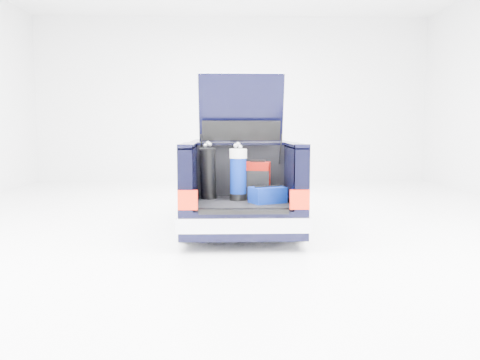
{
  "coord_description": "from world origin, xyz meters",
  "views": [
    {
      "loc": [
        -0.26,
        -8.78,
        1.68
      ],
      "look_at": [
        0.0,
        -0.5,
        0.81
      ],
      "focal_mm": 38.0,
      "sensor_mm": 36.0,
      "label": 1
    }
  ],
  "objects_px": {
    "black_golf_bag": "(208,173)",
    "blue_golf_bag": "(238,174)",
    "red_suitcase": "(258,181)",
    "blue_duffel": "(268,195)",
    "car": "(239,184)"
  },
  "relations": [
    {
      "from": "red_suitcase",
      "to": "blue_duffel",
      "type": "relative_size",
      "value": 1.05
    },
    {
      "from": "blue_golf_bag",
      "to": "blue_duffel",
      "type": "relative_size",
      "value": 1.53
    },
    {
      "from": "black_golf_bag",
      "to": "blue_duffel",
      "type": "xyz_separation_m",
      "value": [
        0.86,
        -0.42,
        -0.27
      ]
    },
    {
      "from": "blue_duffel",
      "to": "blue_golf_bag",
      "type": "bearing_deg",
      "value": 120.72
    },
    {
      "from": "red_suitcase",
      "to": "blue_golf_bag",
      "type": "bearing_deg",
      "value": -157.29
    },
    {
      "from": "red_suitcase",
      "to": "black_golf_bag",
      "type": "relative_size",
      "value": 0.69
    },
    {
      "from": "car",
      "to": "blue_duffel",
      "type": "distance_m",
      "value": 1.78
    },
    {
      "from": "red_suitcase",
      "to": "black_golf_bag",
      "type": "bearing_deg",
      "value": -173.42
    },
    {
      "from": "red_suitcase",
      "to": "blue_golf_bag",
      "type": "relative_size",
      "value": 0.69
    },
    {
      "from": "black_golf_bag",
      "to": "blue_golf_bag",
      "type": "bearing_deg",
      "value": -1.46
    },
    {
      "from": "blue_duffel",
      "to": "red_suitcase",
      "type": "bearing_deg",
      "value": 85.27
    },
    {
      "from": "car",
      "to": "black_golf_bag",
      "type": "relative_size",
      "value": 5.42
    },
    {
      "from": "car",
      "to": "blue_golf_bag",
      "type": "height_order",
      "value": "car"
    },
    {
      "from": "black_golf_bag",
      "to": "car",
      "type": "bearing_deg",
      "value": 84.39
    },
    {
      "from": "car",
      "to": "blue_duffel",
      "type": "height_order",
      "value": "car"
    }
  ]
}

